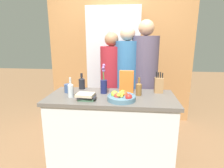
# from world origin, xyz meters

# --- Properties ---
(ground_plane) EXTENTS (14.00, 14.00, 0.00)m
(ground_plane) POSITION_xyz_m (0.00, 0.00, 0.00)
(ground_plane) COLOR brown
(kitchen_island) EXTENTS (1.46, 0.66, 0.93)m
(kitchen_island) POSITION_xyz_m (0.00, 0.00, 0.46)
(kitchen_island) COLOR silver
(kitchen_island) RESTS_ON ground_plane
(back_wall_wood) EXTENTS (2.66, 0.12, 2.60)m
(back_wall_wood) POSITION_xyz_m (0.00, 1.52, 1.30)
(back_wall_wood) COLOR #9E6B3D
(back_wall_wood) RESTS_ON ground_plane
(refrigerator) EXTENTS (0.83, 0.63, 2.04)m
(refrigerator) POSITION_xyz_m (-0.07, 1.16, 1.02)
(refrigerator) COLOR #B7B7BC
(refrigerator) RESTS_ON ground_plane
(fruit_bowl) EXTENTS (0.30, 0.30, 0.10)m
(fruit_bowl) POSITION_xyz_m (0.12, -0.14, 0.96)
(fruit_bowl) COLOR slate
(fruit_bowl) RESTS_ON kitchen_island
(knife_block) EXTENTS (0.10, 0.09, 0.26)m
(knife_block) POSITION_xyz_m (0.56, 0.19, 1.02)
(knife_block) COLOR olive
(knife_block) RESTS_ON kitchen_island
(flower_vase) EXTENTS (0.08, 0.08, 0.36)m
(flower_vase) POSITION_xyz_m (-0.10, 0.09, 1.04)
(flower_vase) COLOR #191E4C
(flower_vase) RESTS_ON kitchen_island
(cereal_box) EXTENTS (0.17, 0.07, 0.27)m
(cereal_box) POSITION_xyz_m (0.17, 0.16, 1.06)
(cereal_box) COLOR orange
(cereal_box) RESTS_ON kitchen_island
(coffee_mug) EXTENTS (0.09, 0.13, 0.10)m
(coffee_mug) POSITION_xyz_m (-0.54, 0.08, 0.98)
(coffee_mug) COLOR #334770
(coffee_mug) RESTS_ON kitchen_island
(book_stack) EXTENTS (0.22, 0.18, 0.07)m
(book_stack) POSITION_xyz_m (-0.25, -0.17, 0.97)
(book_stack) COLOR #3D6047
(book_stack) RESTS_ON kitchen_island
(bottle_oil) EXTENTS (0.06, 0.06, 0.23)m
(bottle_oil) POSITION_xyz_m (-0.44, -0.10, 1.02)
(bottle_oil) COLOR #B2BCC1
(bottle_oil) RESTS_ON kitchen_island
(bottle_vinegar) EXTENTS (0.08, 0.08, 0.21)m
(bottle_vinegar) POSITION_xyz_m (-0.41, 0.26, 1.01)
(bottle_vinegar) COLOR black
(bottle_vinegar) RESTS_ON kitchen_island
(bottle_wine) EXTENTS (0.07, 0.07, 0.21)m
(bottle_wine) POSITION_xyz_m (0.31, 0.06, 1.01)
(bottle_wine) COLOR brown
(bottle_wine) RESTS_ON kitchen_island
(person_at_sink) EXTENTS (0.32, 0.32, 1.65)m
(person_at_sink) POSITION_xyz_m (-0.06, 0.60, 0.93)
(person_at_sink) COLOR #383842
(person_at_sink) RESTS_ON ground_plane
(person_in_blue) EXTENTS (0.33, 0.33, 1.73)m
(person_in_blue) POSITION_xyz_m (0.16, 0.57, 0.98)
(person_in_blue) COLOR #383842
(person_in_blue) RESTS_ON ground_plane
(person_in_red_tee) EXTENTS (0.37, 0.37, 1.81)m
(person_in_red_tee) POSITION_xyz_m (0.41, 0.59, 1.02)
(person_in_red_tee) COLOR #383842
(person_in_red_tee) RESTS_ON ground_plane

